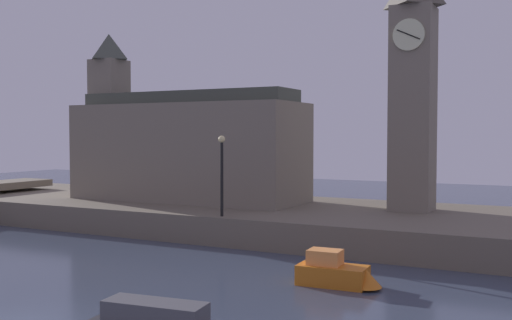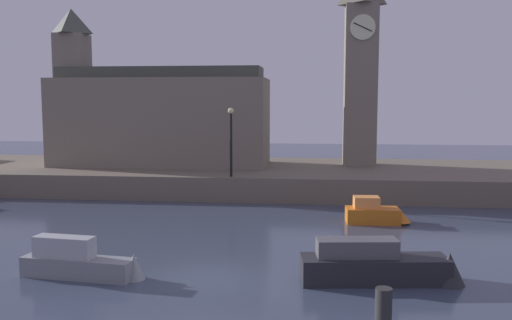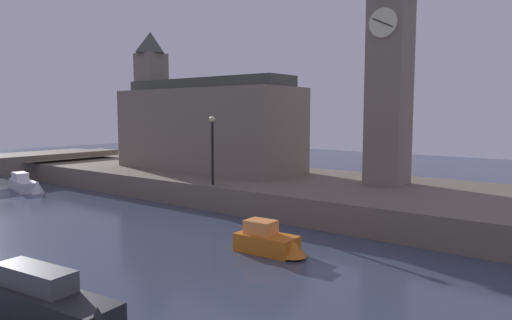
{
  "view_description": "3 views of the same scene",
  "coord_description": "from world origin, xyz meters",
  "px_view_note": "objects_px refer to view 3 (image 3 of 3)",
  "views": [
    {
      "loc": [
        14.31,
        -11.94,
        5.73
      ],
      "look_at": [
        -1.17,
        17.98,
        4.29
      ],
      "focal_mm": 42.12,
      "sensor_mm": 36.0,
      "label": 1
    },
    {
      "loc": [
        3.65,
        -18.0,
        6.1
      ],
      "look_at": [
        -0.1,
        16.44,
        2.34
      ],
      "focal_mm": 38.47,
      "sensor_mm": 36.0,
      "label": 2
    },
    {
      "loc": [
        18.11,
        -6.14,
        5.85
      ],
      "look_at": [
        1.26,
        15.47,
        3.11
      ],
      "focal_mm": 33.14,
      "sensor_mm": 36.0,
      "label": 3
    }
  ],
  "objects_px": {
    "boat_patrol_orange": "(271,242)",
    "clock_tower": "(390,67)",
    "boat_ferry_white": "(26,184)",
    "streetlamp": "(212,142)",
    "boat_barge_dark": "(54,306)",
    "parliament_hall": "(202,124)"
  },
  "relations": [
    {
      "from": "boat_barge_dark",
      "to": "boat_patrol_orange",
      "type": "bearing_deg",
      "value": 85.49
    },
    {
      "from": "streetlamp",
      "to": "boat_patrol_orange",
      "type": "distance_m",
      "value": 10.33
    },
    {
      "from": "streetlamp",
      "to": "boat_barge_dark",
      "type": "relative_size",
      "value": 0.74
    },
    {
      "from": "clock_tower",
      "to": "boat_patrol_orange",
      "type": "relative_size",
      "value": 4.24
    },
    {
      "from": "boat_patrol_orange",
      "to": "boat_ferry_white",
      "type": "xyz_separation_m",
      "value": [
        -23.97,
        1.49,
        0.0
      ]
    },
    {
      "from": "parliament_hall",
      "to": "boat_ferry_white",
      "type": "height_order",
      "value": "parliament_hall"
    },
    {
      "from": "parliament_hall",
      "to": "boat_patrol_orange",
      "type": "height_order",
      "value": "parliament_hall"
    },
    {
      "from": "clock_tower",
      "to": "boat_patrol_orange",
      "type": "bearing_deg",
      "value": -89.92
    },
    {
      "from": "boat_patrol_orange",
      "to": "clock_tower",
      "type": "bearing_deg",
      "value": 90.08
    },
    {
      "from": "parliament_hall",
      "to": "boat_barge_dark",
      "type": "bearing_deg",
      "value": -55.28
    },
    {
      "from": "clock_tower",
      "to": "boat_ferry_white",
      "type": "distance_m",
      "value": 27.43
    },
    {
      "from": "boat_ferry_white",
      "to": "parliament_hall",
      "type": "bearing_deg",
      "value": 45.38
    },
    {
      "from": "clock_tower",
      "to": "boat_barge_dark",
      "type": "bearing_deg",
      "value": -91.9
    },
    {
      "from": "clock_tower",
      "to": "parliament_hall",
      "type": "xyz_separation_m",
      "value": [
        -14.62,
        -1.16,
        -3.6
      ]
    },
    {
      "from": "boat_barge_dark",
      "to": "boat_ferry_white",
      "type": "distance_m",
      "value": 25.57
    },
    {
      "from": "boat_barge_dark",
      "to": "boat_ferry_white",
      "type": "relative_size",
      "value": 1.15
    },
    {
      "from": "clock_tower",
      "to": "streetlamp",
      "type": "bearing_deg",
      "value": -139.76
    },
    {
      "from": "boat_patrol_orange",
      "to": "boat_ferry_white",
      "type": "height_order",
      "value": "boat_ferry_white"
    },
    {
      "from": "parliament_hall",
      "to": "streetlamp",
      "type": "height_order",
      "value": "parliament_hall"
    },
    {
      "from": "streetlamp",
      "to": "parliament_hall",
      "type": "bearing_deg",
      "value": 138.3
    },
    {
      "from": "streetlamp",
      "to": "boat_barge_dark",
      "type": "xyz_separation_m",
      "value": [
        7.46,
        -14.33,
        -3.51
      ]
    },
    {
      "from": "boat_barge_dark",
      "to": "boat_patrol_orange",
      "type": "xyz_separation_m",
      "value": [
        0.72,
        9.14,
        -0.08
      ]
    }
  ]
}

